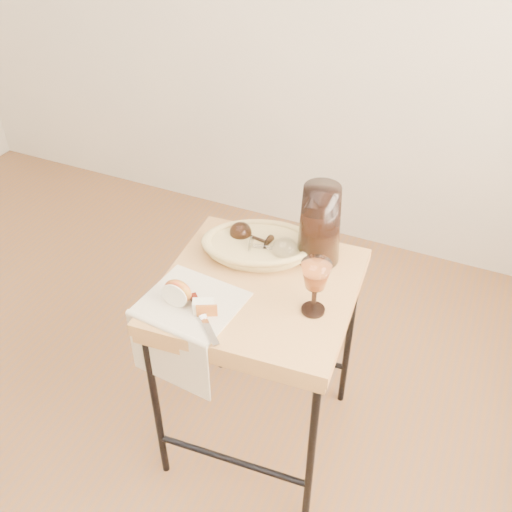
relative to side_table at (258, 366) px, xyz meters
The scene contains 11 objects.
floor 0.85m from the side_table, 142.79° to the right, with size 3.60×3.60×0.00m, color brown.
side_table is the anchor object (origin of this frame).
tea_towel 0.42m from the side_table, 132.01° to the right, with size 0.27×0.24×0.01m, color #F7E7C2.
bread_basket 0.41m from the side_table, 114.01° to the left, with size 0.32×0.22×0.05m, color #AA8947, non-canonical shape.
goblet_lying_a 0.44m from the side_table, 120.59° to the left, with size 0.12×0.07×0.07m, color black, non-canonical shape.
goblet_lying_b 0.43m from the side_table, 96.67° to the left, with size 0.13×0.08×0.08m, color white, non-canonical shape.
pitcher 0.54m from the side_table, 58.93° to the left, with size 0.17×0.25×0.30m, color black, non-canonical shape.
wine_goblet 0.48m from the side_table, 12.62° to the right, with size 0.08×0.08×0.17m, color white, non-canonical shape.
apple_half 0.47m from the side_table, 135.94° to the right, with size 0.08×0.04×0.08m, color #B20E1B.
apple_wedge 0.43m from the side_table, 116.90° to the right, with size 0.06×0.03×0.04m, color white.
table_knife 0.43m from the side_table, 111.05° to the right, with size 0.20×0.02×0.02m, color silver, non-canonical shape.
Camera 1 is at (1.15, -0.74, 1.85)m, focal length 41.35 mm.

